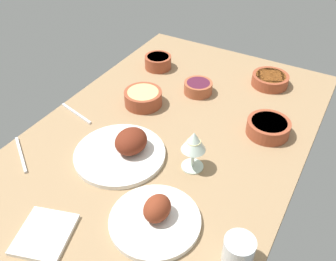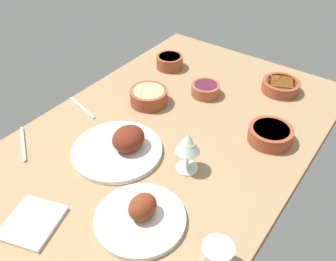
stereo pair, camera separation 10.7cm
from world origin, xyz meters
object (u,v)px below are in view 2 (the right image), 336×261
(bowl_onions, at_px, (205,89))
(water_tumbler, at_px, (217,257))
(bowl_potatoes, at_px, (170,61))
(fork_loose, at_px, (82,108))
(bowl_cream, at_px, (270,134))
(bowl_pasta, at_px, (149,96))
(folded_napkin, at_px, (32,222))
(plate_center_main, at_px, (121,146))
(spoon_loose, at_px, (23,144))
(bowl_soup, at_px, (281,86))
(plate_near_viewer, at_px, (141,216))
(wine_glass, at_px, (188,145))

(bowl_onions, xyz_separation_m, water_tumbler, (-0.63, -0.41, 0.01))
(bowl_potatoes, distance_m, fork_loose, 0.46)
(bowl_onions, bearing_deg, bowl_potatoes, 68.78)
(bowl_cream, distance_m, bowl_potatoes, 0.61)
(bowl_pasta, distance_m, folded_napkin, 0.64)
(plate_center_main, relative_size, bowl_pasta, 2.05)
(bowl_pasta, height_order, spoon_loose, bowl_pasta)
(bowl_pasta, distance_m, fork_loose, 0.26)
(bowl_soup, bearing_deg, plate_near_viewer, 176.34)
(bowl_pasta, height_order, water_tumbler, water_tumbler)
(bowl_pasta, relative_size, water_tumbler, 1.85)
(wine_glass, bearing_deg, plate_near_viewer, -178.01)
(plate_center_main, xyz_separation_m, bowl_potatoes, (0.55, 0.20, 0.01))
(plate_near_viewer, distance_m, bowl_soup, 0.83)
(spoon_loose, bearing_deg, bowl_cream, -108.54)
(wine_glass, bearing_deg, bowl_soup, -5.92)
(bowl_cream, height_order, bowl_potatoes, bowl_potatoes)
(bowl_potatoes, xyz_separation_m, spoon_loose, (-0.72, 0.10, -0.03))
(bowl_cream, xyz_separation_m, water_tumbler, (-0.52, -0.09, 0.01))
(plate_center_main, distance_m, bowl_potatoes, 0.58)
(water_tumbler, bearing_deg, bowl_pasta, 51.06)
(bowl_soup, relative_size, bowl_pasta, 1.03)
(bowl_soup, distance_m, wine_glass, 0.60)
(bowl_onions, distance_m, bowl_potatoes, 0.26)
(bowl_pasta, bearing_deg, bowl_soup, -45.28)
(folded_napkin, bearing_deg, plate_near_viewer, -51.86)
(plate_center_main, height_order, bowl_pasta, plate_center_main)
(fork_loose, height_order, spoon_loose, same)
(plate_near_viewer, relative_size, bowl_onions, 2.20)
(bowl_cream, distance_m, fork_loose, 0.70)
(bowl_pasta, distance_m, water_tumbler, 0.72)
(bowl_onions, xyz_separation_m, wine_glass, (-0.39, -0.17, 0.07))
(bowl_onions, height_order, bowl_cream, bowl_cream)
(folded_napkin, bearing_deg, spoon_loose, 56.63)
(water_tumbler, bearing_deg, bowl_soup, 12.24)
(bowl_potatoes, bearing_deg, wine_glass, -139.57)
(folded_napkin, xyz_separation_m, fork_loose, (0.45, 0.28, -0.00))
(bowl_onions, bearing_deg, plate_near_viewer, -164.07)
(plate_near_viewer, relative_size, fork_loose, 1.45)
(bowl_cream, relative_size, fork_loose, 0.87)
(bowl_potatoes, height_order, fork_loose, bowl_potatoes)
(bowl_onions, bearing_deg, wine_glass, -156.37)
(bowl_cream, height_order, folded_napkin, bowl_cream)
(folded_napkin, bearing_deg, plate_center_main, -0.64)
(bowl_onions, height_order, folded_napkin, bowl_onions)
(bowl_pasta, relative_size, bowl_potatoes, 1.24)
(bowl_pasta, bearing_deg, bowl_potatoes, 19.30)
(bowl_soup, height_order, water_tumbler, water_tumbler)
(bowl_soup, distance_m, bowl_pasta, 0.54)
(water_tumbler, distance_m, spoon_loose, 0.75)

